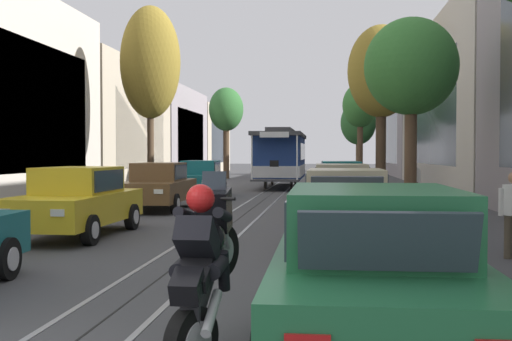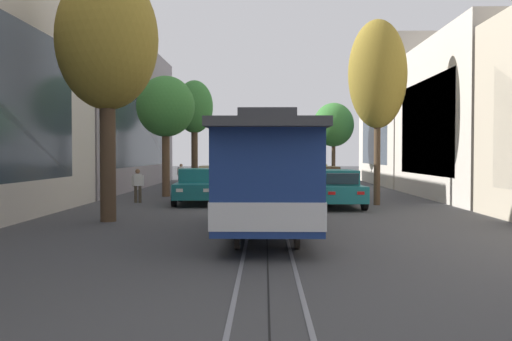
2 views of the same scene
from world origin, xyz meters
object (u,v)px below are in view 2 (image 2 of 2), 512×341
at_px(street_tree_kerb_left_near, 334,125).
at_px(parked_car_green_near_right, 229,172).
at_px(street_tree_kerb_right_near, 194,109).
at_px(street_tree_kerb_left_second, 378,75).
at_px(street_tree_kerb_right_mid, 107,42).
at_px(pedestrian_on_right_pavement, 181,174).
at_px(parked_car_beige_mid_right, 214,179).
at_px(motorcycle_with_rider, 248,171).
at_px(parked_car_brown_mid_left, 323,181).
at_px(parked_car_teal_fourth_left, 337,188).
at_px(parked_car_teal_near_left, 305,173).
at_px(cable_car_trolley, 267,175).
at_px(parked_car_beige_second_right, 223,175).
at_px(pedestrian_on_left_pavement, 138,184).
at_px(parked_car_yellow_second_left, 314,176).
at_px(street_tree_kerb_right_second, 166,108).
at_px(parked_car_teal_fourth_right, 197,186).

bearing_deg(street_tree_kerb_left_near, parked_car_green_near_right, -11.42).
bearing_deg(street_tree_kerb_right_near, street_tree_kerb_left_second, 120.60).
relative_size(street_tree_kerb_right_mid, pedestrian_on_right_pavement, 5.34).
xyz_separation_m(parked_car_beige_mid_right, pedestrian_on_right_pavement, (2.90, -7.09, 0.08)).
height_order(motorcycle_with_rider, pedestrian_on_right_pavement, motorcycle_with_rider).
height_order(parked_car_brown_mid_left, street_tree_kerb_left_near, street_tree_kerb_left_near).
bearing_deg(parked_car_teal_fourth_left, parked_car_green_near_right, -74.31).
relative_size(parked_car_teal_near_left, street_tree_kerb_right_mid, 0.53).
bearing_deg(cable_car_trolley, pedestrian_on_right_pavement, -76.06).
distance_m(parked_car_beige_second_right, street_tree_kerb_right_mid, 20.11).
distance_m(parked_car_teal_fourth_left, cable_car_trolley, 8.89).
xyz_separation_m(parked_car_teal_fourth_left, motorcycle_with_rider, (4.37, -21.28, 0.10)).
bearing_deg(pedestrian_on_left_pavement, cable_car_trolley, 119.38).
relative_size(street_tree_kerb_left_near, pedestrian_on_right_pavement, 3.91).
relative_size(cable_car_trolley, pedestrian_on_right_pavement, 5.82).
distance_m(parked_car_teal_near_left, parked_car_yellow_second_left, 6.23).
distance_m(parked_car_beige_mid_right, street_tree_kerb_left_second, 11.63).
distance_m(parked_car_beige_mid_right, motorcycle_with_rider, 13.15).
height_order(street_tree_kerb_right_second, motorcycle_with_rider, street_tree_kerb_right_second).
bearing_deg(pedestrian_on_right_pavement, parked_car_teal_fourth_right, 101.40).
height_order(parked_car_teal_fourth_left, pedestrian_on_right_pavement, parked_car_teal_fourth_left).
bearing_deg(parked_car_teal_fourth_left, parked_car_beige_mid_right, -54.16).
xyz_separation_m(street_tree_kerb_left_near, street_tree_kerb_left_second, (0.31, 18.24, 1.26)).
height_order(street_tree_kerb_right_mid, pedestrian_on_right_pavement, street_tree_kerb_right_mid).
bearing_deg(parked_car_teal_fourth_right, pedestrian_on_left_pavement, -10.60).
xyz_separation_m(street_tree_kerb_right_mid, cable_car_trolley, (-5.28, 3.31, -4.28)).
distance_m(parked_car_teal_near_left, parked_car_brown_mid_left, 12.94).
distance_m(street_tree_kerb_right_near, pedestrian_on_right_pavement, 5.71).
xyz_separation_m(parked_car_beige_second_right, street_tree_kerb_right_mid, (2.37, 19.30, 5.15)).
height_order(parked_car_teal_near_left, pedestrian_on_right_pavement, parked_car_teal_near_left).
height_order(parked_car_teal_near_left, motorcycle_with_rider, motorcycle_with_rider).
xyz_separation_m(parked_car_green_near_right, parked_car_beige_second_right, (-0.04, 6.80, 0.00)).
distance_m(parked_car_teal_fourth_left, street_tree_kerb_right_second, 10.92).
xyz_separation_m(street_tree_kerb_right_near, pedestrian_on_right_pavement, (0.55, 3.11, -4.75)).
distance_m(parked_car_teal_fourth_left, parked_car_teal_fourth_right, 6.31).
bearing_deg(parked_car_beige_mid_right, parked_car_green_near_right, -90.13).
height_order(pedestrian_on_left_pavement, pedestrian_on_right_pavement, pedestrian_on_right_pavement).
bearing_deg(street_tree_kerb_right_near, parked_car_yellow_second_left, 148.51).
distance_m(parked_car_green_near_right, parked_car_beige_mid_right, 12.84).
bearing_deg(parked_car_beige_mid_right, parked_car_teal_fourth_right, 88.73).
height_order(parked_car_beige_second_right, street_tree_kerb_right_mid, street_tree_kerb_right_mid).
relative_size(parked_car_green_near_right, street_tree_kerb_left_second, 0.54).
relative_size(parked_car_teal_fourth_left, pedestrian_on_right_pavement, 2.81).
bearing_deg(pedestrian_on_right_pavement, motorcycle_with_rider, -126.98).
bearing_deg(street_tree_kerb_left_second, motorcycle_with_rider, -72.67).
bearing_deg(parked_car_brown_mid_left, parked_car_teal_near_left, -89.88).
xyz_separation_m(pedestrian_on_left_pavement, pedestrian_on_right_pavement, (-0.04, -13.16, 0.01)).
bearing_deg(parked_car_beige_mid_right, street_tree_kerb_right_second, 44.05).
bearing_deg(parked_car_teal_near_left, cable_car_trolley, 83.73).
height_order(parked_car_green_near_right, motorcycle_with_rider, motorcycle_with_rider).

